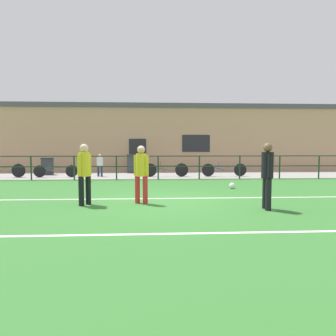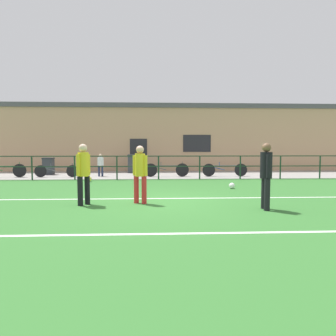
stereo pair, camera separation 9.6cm
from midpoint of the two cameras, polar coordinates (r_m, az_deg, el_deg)
The scene contains 18 objects.
ground at distance 8.72m, azimuth -0.79°, elevation -6.42°, with size 60.00×44.00×0.04m, color #33702D.
field_line_touchline at distance 9.20m, azimuth -0.90°, elevation -5.75°, with size 36.00×0.11×0.00m, color white.
field_line_hash at distance 5.53m, azimuth 0.39°, elevation -12.27°, with size 36.00×0.11×0.00m, color white.
pavement_strip at distance 17.15m, azimuth -1.76°, elevation -1.25°, with size 48.00×5.00×0.02m, color gray.
perimeter_fence at distance 14.60m, azimuth -1.60°, elevation 0.76°, with size 36.07×0.07×1.15m.
clubhouse_facade at distance 20.79m, azimuth -1.95°, elevation 5.71°, with size 28.00×2.56×4.40m.
player_goalkeeper at distance 7.85m, azimuth 18.30°, elevation -0.72°, with size 0.29×0.45×1.65m.
player_striker at distance 8.32m, azimuth -4.95°, elevation -0.53°, with size 0.41×0.28×1.59m.
player_winger at distance 8.35m, azimuth -15.32°, elevation -0.46°, with size 0.31×0.38×1.63m.
soccer_ball_match at distance 14.12m, azimuth -14.47°, elevation -2.03°, with size 0.24×0.24×0.24m, color #E5E04C.
soccer_ball_spare at distance 11.63m, azimuth 12.16°, elevation -3.27°, with size 0.22×0.22×0.22m, color white.
spectator_child at distance 16.31m, azimuth -12.42°, elevation 0.82°, with size 0.32×0.21×1.19m.
bicycle_parked_0 at distance 17.58m, azimuth -28.57°, elevation -0.39°, with size 2.38×0.04×0.78m.
bicycle_parked_1 at distance 16.58m, azimuth -20.12°, elevation -0.50°, with size 2.23×0.04×0.72m.
bicycle_parked_2 at distance 16.27m, azimuth 10.80°, elevation -0.32°, with size 2.39×0.04×0.76m.
bicycle_parked_3 at distance 15.84m, azimuth -0.14°, elevation -0.33°, with size 2.35×0.04×0.78m.
trash_bin_0 at distance 18.26m, azimuth -21.44°, elevation 0.35°, with size 0.58×0.49×0.96m.
trash_bin_1 at distance 18.35m, azimuth -6.48°, elevation 0.84°, with size 0.60×0.51×1.10m.
Camera 2 is at (-0.24, -8.58, 1.54)m, focal length 32.38 mm.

